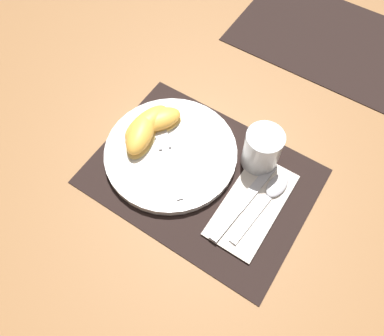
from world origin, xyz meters
TOP-DOWN VIEW (x-y plane):
  - ground_plane at (0.00, 0.00)m, footprint 3.00×3.00m
  - placemat at (0.00, 0.00)m, footprint 0.43×0.32m
  - placemat_far at (0.04, 0.51)m, footprint 0.43×0.32m
  - plate at (-0.08, 0.01)m, footprint 0.27×0.27m
  - juice_glass at (0.08, 0.09)m, footprint 0.07×0.07m
  - napkin at (0.12, -0.00)m, footprint 0.10×0.21m
  - knife at (0.10, -0.01)m, footprint 0.04×0.20m
  - spoon at (0.14, 0.04)m, footprint 0.04×0.18m
  - fork at (-0.08, -0.00)m, footprint 0.16×0.14m
  - citrus_wedge_0 at (-0.14, 0.05)m, footprint 0.10×0.11m
  - citrus_wedge_1 at (-0.15, 0.03)m, footprint 0.07×0.12m
  - citrus_wedge_2 at (-0.15, -0.00)m, footprint 0.09×0.12m

SIDE VIEW (x-z plane):
  - ground_plane at x=0.00m, z-range 0.00..0.00m
  - placemat at x=0.00m, z-range 0.00..0.00m
  - placemat_far at x=0.04m, z-range 0.00..0.00m
  - napkin at x=0.12m, z-range 0.00..0.01m
  - knife at x=0.10m, z-range 0.01..0.01m
  - spoon at x=0.14m, z-range 0.01..0.02m
  - plate at x=-0.08m, z-range 0.00..0.02m
  - fork at x=-0.08m, z-range 0.02..0.02m
  - citrus_wedge_0 at x=-0.14m, z-range 0.02..0.05m
  - citrus_wedge_1 at x=-0.15m, z-range 0.02..0.05m
  - citrus_wedge_2 at x=-0.15m, z-range 0.02..0.06m
  - juice_glass at x=0.08m, z-range 0.00..0.09m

